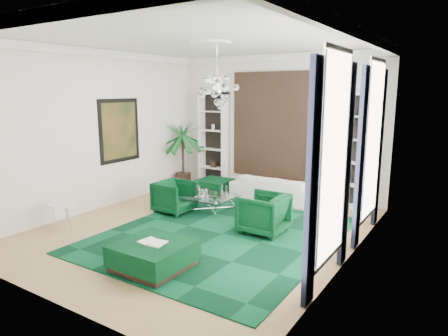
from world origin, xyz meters
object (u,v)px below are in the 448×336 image
Objects in this scene: armchair_right at (263,213)px; ottoman_front at (153,256)px; sofa at (276,189)px; side_table at (63,217)px; armchair_left at (175,197)px; ottoman_side at (215,186)px; palm at (183,145)px; coffee_table at (211,204)px.

armchair_right reaches higher than ottoman_front.
ottoman_front is (-0.73, -2.45, -0.19)m from armchair_right.
side_table is at bearing 57.11° from sofa.
side_table is (-1.18, -2.18, -0.11)m from armchair_left.
side_table is at bearing 172.56° from ottoman_front.
ottoman_side is 0.35× the size of palm.
palm is (-1.23, 0.15, 1.08)m from ottoman_side.
palm is at bearing 173.02° from ottoman_side.
ottoman_front is 5.72m from palm.
armchair_left reaches higher than ottoman_front.
sofa is 3.19m from palm.
ottoman_front is (1.87, -4.54, 0.02)m from ottoman_side.
coffee_table is at bearing -51.23° from armchair_left.
palm reaches higher than side_table.
armchair_left is at bearing -56.14° from palm.
ottoman_side is at bearing -128.84° from armchair_right.
ottoman_front is at bearing -7.44° from side_table.
ottoman_front reaches higher than ottoman_side.
ottoman_side is 1.56× the size of side_table.
ottoman_front is at bearing 90.63° from sofa.
side_table is (-1.85, -2.72, 0.09)m from coffee_table.
sofa is 0.91× the size of palm.
side_table is at bearing -59.81° from armchair_right.
armchair_right is 0.83× the size of coffee_table.
coffee_table is at bearing -37.26° from palm.
coffee_table is at bearing 55.74° from side_table.
palm is (-2.11, 1.60, 1.09)m from coffee_table.
side_table is at bearing -124.26° from coffee_table.
side_table reaches higher than ottoman_side.
ottoman_front reaches higher than coffee_table.
ottoman_front is 0.43× the size of palm.
armchair_left is at bearing -141.23° from coffee_table.
armchair_right is (2.39, -0.10, 0.03)m from armchair_left.
ottoman_side is at bearing -6.98° from palm.
ottoman_side is (-1.81, -0.14, -0.14)m from sofa.
armchair_right reaches higher than armchair_left.
coffee_table is 1.23× the size of ottoman_side.
ottoman_side is 4.29m from side_table.
ottoman_front is at bearing -56.57° from palm.
sofa is 2.77× the size of armchair_left.
palm is at bearing 33.86° from armchair_left.
armchair_left is at bearing 123.07° from ottoman_front.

